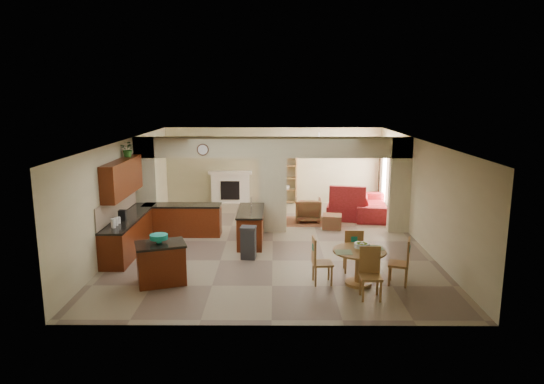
{
  "coord_description": "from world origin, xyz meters",
  "views": [
    {
      "loc": [
        0.05,
        -12.9,
        4.0
      ],
      "look_at": [
        -0.02,
        0.3,
        1.33
      ],
      "focal_mm": 32.0,
      "sensor_mm": 36.0,
      "label": 1
    }
  ],
  "objects_px": {
    "kitchen_island": "(161,263)",
    "dining_table": "(359,262)",
    "armchair": "(308,210)",
    "sofa": "(371,204)"
  },
  "relations": [
    {
      "from": "kitchen_island",
      "to": "armchair",
      "type": "xyz_separation_m",
      "value": [
        3.51,
        5.22,
        -0.07
      ]
    },
    {
      "from": "kitchen_island",
      "to": "sofa",
      "type": "distance_m",
      "value": 8.29
    },
    {
      "from": "dining_table",
      "to": "kitchen_island",
      "type": "bearing_deg",
      "value": 179.35
    },
    {
      "from": "kitchen_island",
      "to": "dining_table",
      "type": "relative_size",
      "value": 1.08
    },
    {
      "from": "kitchen_island",
      "to": "sofa",
      "type": "relative_size",
      "value": 0.46
    },
    {
      "from": "sofa",
      "to": "dining_table",
      "type": "bearing_deg",
      "value": 174.48
    },
    {
      "from": "dining_table",
      "to": "sofa",
      "type": "xyz_separation_m",
      "value": [
        1.45,
        6.09,
        -0.12
      ]
    },
    {
      "from": "sofa",
      "to": "armchair",
      "type": "relative_size",
      "value": 3.18
    },
    {
      "from": "kitchen_island",
      "to": "armchair",
      "type": "relative_size",
      "value": 1.47
    },
    {
      "from": "kitchen_island",
      "to": "sofa",
      "type": "height_order",
      "value": "kitchen_island"
    }
  ]
}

